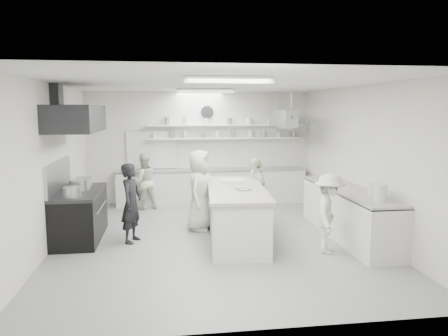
{
  "coord_description": "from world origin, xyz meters",
  "views": [
    {
      "loc": [
        -0.92,
        -8.0,
        2.52
      ],
      "look_at": [
        0.27,
        0.6,
        1.32
      ],
      "focal_mm": 34.09,
      "sensor_mm": 36.0,
      "label": 1
    }
  ],
  "objects": [
    {
      "name": "right_counter",
      "position": [
        2.65,
        -0.2,
        0.47
      ],
      "size": [
        0.74,
        3.3,
        0.94
      ],
      "primitive_type": "cube",
      "color": "silver",
      "rests_on": "floor"
    },
    {
      "name": "wall_front",
      "position": [
        0.0,
        -3.5,
        1.5
      ],
      "size": [
        6.0,
        0.04,
        3.0
      ],
      "primitive_type": "cube",
      "color": "silver",
      "rests_on": "floor"
    },
    {
      "name": "prep_island",
      "position": [
        0.41,
        -0.07,
        0.49
      ],
      "size": [
        1.21,
        2.74,
        0.98
      ],
      "primitive_type": "cube",
      "rotation": [
        0.0,
        0.0,
        -0.08
      ],
      "color": "silver",
      "rests_on": "floor"
    },
    {
      "name": "pot_rack",
      "position": [
        2.0,
        2.4,
        2.3
      ],
      "size": [
        0.3,
        1.6,
        0.4
      ],
      "primitive_type": "cube",
      "color": "#A3A4A7",
      "rests_on": "ceiling"
    },
    {
      "name": "cook_right",
      "position": [
        1.91,
        -1.03,
        0.71
      ],
      "size": [
        0.86,
        1.05,
        1.42
      ],
      "primitive_type": "imported",
      "rotation": [
        0.0,
        0.0,
        1.14
      ],
      "color": "beige",
      "rests_on": "floor"
    },
    {
      "name": "bowl_island_a",
      "position": [
        0.51,
        -0.32,
        1.02
      ],
      "size": [
        0.36,
        0.36,
        0.07
      ],
      "primitive_type": "imported",
      "rotation": [
        0.0,
        0.0,
        0.36
      ],
      "color": "#A3A4A7",
      "rests_on": "prep_island"
    },
    {
      "name": "wall_left",
      "position": [
        -3.0,
        0.0,
        1.5
      ],
      "size": [
        0.04,
        7.0,
        3.0
      ],
      "primitive_type": "cube",
      "color": "silver",
      "rests_on": "floor"
    },
    {
      "name": "shelf_lower",
      "position": [
        0.7,
        3.37,
        1.75
      ],
      "size": [
        4.2,
        0.26,
        0.04
      ],
      "primitive_type": "cube",
      "color": "silver",
      "rests_on": "wall_back"
    },
    {
      "name": "bowl_island_b",
      "position": [
        0.36,
        -0.1,
        1.01
      ],
      "size": [
        0.25,
        0.25,
        0.06
      ],
      "primitive_type": "imported",
      "rotation": [
        0.0,
        0.0,
        -0.38
      ],
      "color": "silver",
      "rests_on": "prep_island"
    },
    {
      "name": "cook_island_right",
      "position": [
        1.02,
        0.92,
        0.74
      ],
      "size": [
        0.52,
        0.93,
        1.49
      ],
      "primitive_type": "imported",
      "rotation": [
        0.0,
        0.0,
        -1.38
      ],
      "color": "beige",
      "rests_on": "floor"
    },
    {
      "name": "shelf_upper",
      "position": [
        0.7,
        3.37,
        2.1
      ],
      "size": [
        4.2,
        0.26,
        0.04
      ],
      "primitive_type": "cube",
      "color": "silver",
      "rests_on": "wall_back"
    },
    {
      "name": "cook_island_left",
      "position": [
        -0.23,
        0.72,
        0.84
      ],
      "size": [
        0.81,
        0.97,
        1.69
      ],
      "primitive_type": "imported",
      "rotation": [
        0.0,
        0.0,
        1.17
      ],
      "color": "beige",
      "rests_on": "floor"
    },
    {
      "name": "floor",
      "position": [
        0.0,
        0.0,
        -0.01
      ],
      "size": [
        6.0,
        7.0,
        0.02
      ],
      "primitive_type": "cube",
      "color": "#959595",
      "rests_on": "ground"
    },
    {
      "name": "bowl_right",
      "position": [
        2.68,
        -1.13,
        0.97
      ],
      "size": [
        0.28,
        0.28,
        0.05
      ],
      "primitive_type": "imported",
      "rotation": [
        0.0,
        0.0,
        0.36
      ],
      "color": "silver",
      "rests_on": "right_counter"
    },
    {
      "name": "light_fixture_rear",
      "position": [
        0.0,
        1.8,
        2.94
      ],
      "size": [
        1.3,
        0.25,
        0.1
      ],
      "primitive_type": "cube",
      "color": "silver",
      "rests_on": "ceiling"
    },
    {
      "name": "wall_clock",
      "position": [
        0.2,
        3.46,
        2.45
      ],
      "size": [
        0.32,
        0.05,
        0.32
      ],
      "primitive_type": "cylinder",
      "rotation": [
        1.57,
        0.0,
        0.0
      ],
      "color": "silver",
      "rests_on": "wall_back"
    },
    {
      "name": "light_fixture_front",
      "position": [
        0.0,
        -1.8,
        2.94
      ],
      "size": [
        1.3,
        0.25,
        0.1
      ],
      "primitive_type": "cube",
      "color": "silver",
      "rests_on": "ceiling"
    },
    {
      "name": "stove_pot",
      "position": [
        -2.6,
        0.5,
        1.04
      ],
      "size": [
        0.4,
        0.4,
        0.25
      ],
      "primitive_type": "cylinder",
      "color": "#A3A4A7",
      "rests_on": "stove"
    },
    {
      "name": "cook_back",
      "position": [
        -1.49,
        2.81,
        0.71
      ],
      "size": [
        0.83,
        0.73,
        1.43
      ],
      "primitive_type": "imported",
      "rotation": [
        0.0,
        0.0,
        -2.82
      ],
      "color": "beige",
      "rests_on": "floor"
    },
    {
      "name": "pass_through_window",
      "position": [
        -1.3,
        3.48,
        1.45
      ],
      "size": [
        1.3,
        0.04,
        1.0
      ],
      "primitive_type": "cube",
      "color": "black",
      "rests_on": "wall_back"
    },
    {
      "name": "cook_stove",
      "position": [
        -1.58,
        0.06,
        0.76
      ],
      "size": [
        0.54,
        0.65,
        1.52
      ],
      "primitive_type": "imported",
      "rotation": [
        0.0,
        0.0,
        1.21
      ],
      "color": "black",
      "rests_on": "floor"
    },
    {
      "name": "back_counter",
      "position": [
        0.3,
        3.2,
        0.46
      ],
      "size": [
        5.0,
        0.6,
        0.92
      ],
      "primitive_type": "cube",
      "color": "silver",
      "rests_on": "floor"
    },
    {
      "name": "wall_right",
      "position": [
        3.0,
        0.0,
        1.5
      ],
      "size": [
        0.04,
        7.0,
        3.0
      ],
      "primitive_type": "cube",
      "color": "silver",
      "rests_on": "floor"
    },
    {
      "name": "ceiling",
      "position": [
        0.0,
        0.0,
        3.01
      ],
      "size": [
        6.0,
        7.0,
        0.02
      ],
      "primitive_type": "cube",
      "color": "silver",
      "rests_on": "wall_back"
    },
    {
      "name": "wall_back",
      "position": [
        0.0,
        3.5,
        1.5
      ],
      "size": [
        6.0,
        0.04,
        3.0
      ],
      "primitive_type": "cube",
      "color": "silver",
      "rests_on": "floor"
    },
    {
      "name": "exhaust_hood",
      "position": [
        -2.6,
        0.4,
        2.35
      ],
      "size": [
        0.85,
        2.0,
        0.5
      ],
      "primitive_type": "cube",
      "color": "#26272B",
      "rests_on": "wall_left"
    },
    {
      "name": "stove",
      "position": [
        -2.6,
        0.4,
        0.45
      ],
      "size": [
        0.8,
        1.8,
        0.9
      ],
      "primitive_type": "cube",
      "color": "black",
      "rests_on": "floor"
    }
  ]
}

